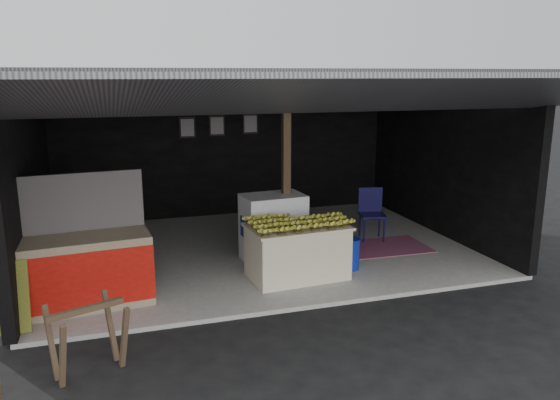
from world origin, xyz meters
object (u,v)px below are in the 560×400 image
object	(u,v)px
white_crate	(273,228)
neighbor_stall	(85,267)
sawhorse	(87,332)
plastic_chair	(371,209)
water_barrel	(349,255)
banana_table	(297,251)

from	to	relation	value
white_crate	neighbor_stall	distance (m)	2.94
sawhorse	plastic_chair	xyz separation A→B (m)	(4.73, 3.22, 0.14)
white_crate	water_barrel	world-z (taller)	white_crate
white_crate	sawhorse	xyz separation A→B (m)	(-2.72, -2.63, -0.13)
neighbor_stall	plastic_chair	bearing A→B (deg)	12.47
neighbor_stall	banana_table	bearing A→B (deg)	-3.23
water_barrel	neighbor_stall	bearing A→B (deg)	-177.14
water_barrel	banana_table	bearing A→B (deg)	-174.34
banana_table	sawhorse	size ratio (longest dim) A/B	1.76
white_crate	plastic_chair	size ratio (longest dim) A/B	1.15
sawhorse	neighbor_stall	bearing A→B (deg)	71.14
plastic_chair	banana_table	bearing A→B (deg)	-129.61
sawhorse	water_barrel	xyz separation A→B (m)	(3.69, 1.88, -0.18)
white_crate	water_barrel	xyz separation A→B (m)	(0.98, -0.75, -0.30)
banana_table	neighbor_stall	size ratio (longest dim) A/B	0.88
plastic_chair	white_crate	bearing A→B (deg)	-150.26
banana_table	sawhorse	xyz separation A→B (m)	(-2.83, -1.79, 0.01)
water_barrel	plastic_chair	distance (m)	1.72
neighbor_stall	sawhorse	xyz separation A→B (m)	(0.06, -1.69, -0.10)
water_barrel	plastic_chair	bearing A→B (deg)	52.48
sawhorse	plastic_chair	bearing A→B (deg)	13.22
white_crate	plastic_chair	bearing A→B (deg)	11.21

